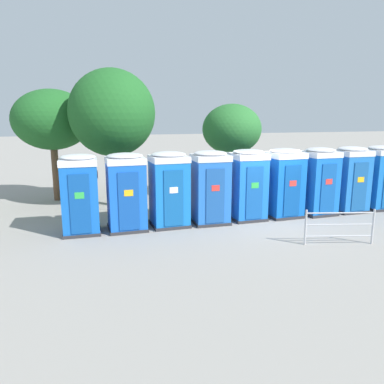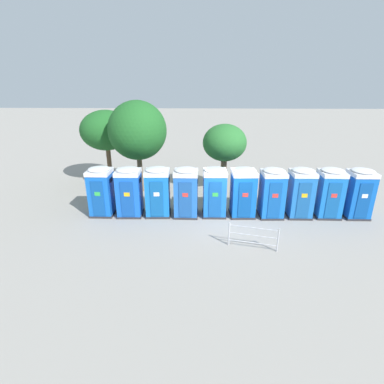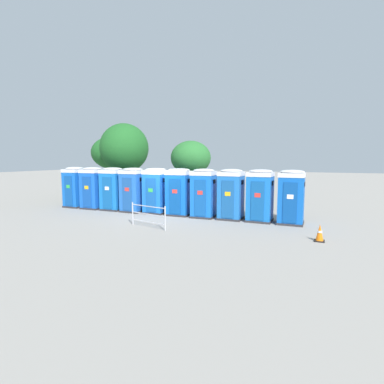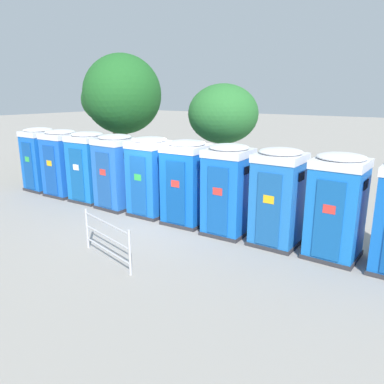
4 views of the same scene
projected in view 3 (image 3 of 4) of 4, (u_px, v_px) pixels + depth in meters
ground_plane at (164, 215)px, 16.17m from camera, size 120.00×120.00×0.00m
portapotty_0 at (75, 187)px, 18.91m from camera, size 1.17×1.21×2.54m
portapotty_1 at (93, 188)px, 18.32m from camera, size 1.27×1.23×2.54m
portapotty_2 at (113, 189)px, 17.82m from camera, size 1.29×1.25×2.54m
portapotty_3 at (133, 190)px, 17.22m from camera, size 1.23×1.22×2.54m
portapotty_4 at (156, 190)px, 16.74m from camera, size 1.21×1.22×2.54m
portapotty_5 at (179, 192)px, 16.17m from camera, size 1.29×1.26×2.54m
portapotty_6 at (204, 193)px, 15.56m from camera, size 1.21×1.24×2.54m
portapotty_7 at (231, 194)px, 15.05m from camera, size 1.18×1.21×2.54m
portapotty_8 at (260, 195)px, 14.52m from camera, size 1.22×1.22×2.54m
portapotty_9 at (291, 197)px, 13.94m from camera, size 1.17×1.21×2.54m
street_tree_0 at (124, 148)px, 21.25m from camera, size 3.42×3.42×5.54m
street_tree_1 at (191, 158)px, 19.36m from camera, size 2.59×2.59×4.21m
street_tree_2 at (112, 153)px, 23.86m from camera, size 3.30×3.30×4.81m
traffic_cone at (320, 233)px, 11.03m from camera, size 0.36×0.36×0.64m
event_barrier at (148, 215)px, 13.26m from camera, size 2.01×0.53×1.05m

